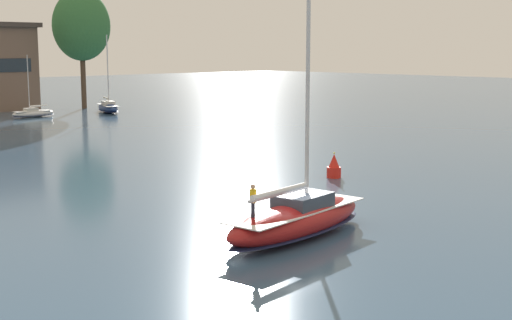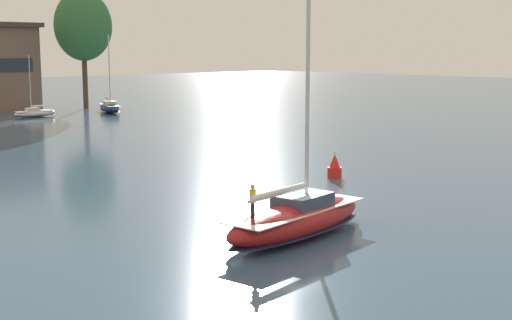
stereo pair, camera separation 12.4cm
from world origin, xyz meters
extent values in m
plane|color=#385675|center=(0.00, 0.00, 0.00)|extent=(400.00, 400.00, 0.00)
cylinder|color=#4C3828|center=(34.50, 77.96, 5.08)|extent=(0.81, 0.81, 10.15)
ellipsoid|color=#336B38|center=(34.50, 77.96, 13.22)|extent=(9.14, 9.14, 11.17)
ellipsoid|color=maroon|center=(0.00, 0.00, 0.89)|extent=(10.73, 4.11, 1.78)
ellipsoid|color=#19234C|center=(0.00, 0.00, 0.40)|extent=(10.84, 4.15, 0.21)
cube|color=silver|center=(0.00, 0.00, 1.41)|extent=(9.43, 3.50, 0.06)
cube|color=#333D4C|center=(0.52, 0.06, 1.81)|extent=(3.15, 2.37, 0.73)
cylinder|color=silver|center=(0.83, 0.10, 7.98)|extent=(0.21, 0.21, 13.08)
cylinder|color=silver|center=(-1.51, -0.17, 2.49)|extent=(4.70, 0.72, 0.18)
cylinder|color=white|center=(-1.51, -0.17, 2.61)|extent=(4.24, 0.77, 0.28)
cylinder|color=#232838|center=(-3.16, -0.01, 1.86)|extent=(0.22, 0.22, 0.85)
cylinder|color=gold|center=(-3.16, -0.01, 2.61)|extent=(0.38, 0.38, 0.65)
sphere|color=tan|center=(-3.16, -0.01, 3.06)|extent=(0.24, 0.24, 0.24)
ellipsoid|color=silver|center=(21.29, 69.65, 0.53)|extent=(6.32, 1.93, 1.07)
ellipsoid|color=#19234C|center=(21.29, 69.65, 0.24)|extent=(6.38, 1.95, 0.13)
cube|color=silver|center=(21.29, 69.65, 0.86)|extent=(5.56, 1.63, 0.06)
cube|color=beige|center=(20.98, 69.64, 1.11)|extent=(1.79, 1.28, 0.44)
cylinder|color=silver|center=(20.79, 69.63, 4.80)|extent=(0.13, 0.13, 7.84)
cylinder|color=silver|center=(22.20, 69.67, 1.51)|extent=(2.82, 0.19, 0.11)
cylinder|color=white|center=(22.20, 69.67, 1.59)|extent=(2.54, 0.24, 0.17)
ellipsoid|color=navy|center=(33.02, 68.71, 0.71)|extent=(5.16, 8.66, 1.42)
ellipsoid|color=#19234C|center=(33.02, 68.71, 0.32)|extent=(5.21, 8.74, 0.17)
cube|color=silver|center=(33.02, 68.71, 1.13)|extent=(4.45, 7.58, 0.06)
cube|color=beige|center=(32.87, 68.32, 1.46)|extent=(2.36, 2.77, 0.59)
cylinder|color=silver|center=(32.78, 68.08, 6.39)|extent=(0.17, 0.17, 10.46)
cylinder|color=silver|center=(33.45, 69.84, 2.00)|extent=(1.47, 3.57, 0.14)
cylinder|color=silver|center=(33.45, 69.84, 2.10)|extent=(1.41, 3.25, 0.23)
cylinder|color=red|center=(14.57, 9.51, 0.40)|extent=(1.07, 1.07, 0.81)
cone|color=red|center=(14.57, 9.51, 1.30)|extent=(0.81, 0.81, 0.98)
sphere|color=#F2F266|center=(14.57, 9.51, 1.87)|extent=(0.16, 0.16, 0.16)
camera|label=1|loc=(-26.43, -23.94, 9.58)|focal=50.00mm
camera|label=2|loc=(-26.34, -24.03, 9.58)|focal=50.00mm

